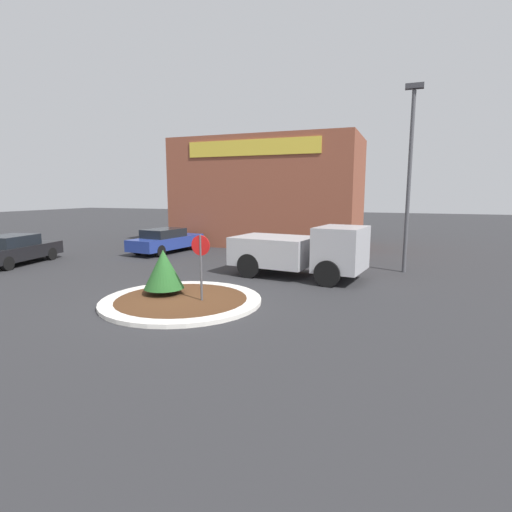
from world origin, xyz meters
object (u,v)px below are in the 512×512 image
(stop_sign, at_px, (201,257))
(utility_truck, at_px, (301,251))
(light_pole, at_px, (410,167))
(parked_sedan_blue, at_px, (166,240))
(parked_sedan_black, at_px, (14,250))

(stop_sign, xyz_separation_m, utility_truck, (1.80, 4.86, -0.37))
(utility_truck, distance_m, light_pole, 5.71)
(parked_sedan_blue, relative_size, light_pole, 0.64)
(light_pole, bearing_deg, parked_sedan_black, -164.82)
(stop_sign, distance_m, light_pole, 9.82)
(parked_sedan_blue, height_order, parked_sedan_black, parked_sedan_black)
(utility_truck, bearing_deg, parked_sedan_blue, 164.14)
(utility_truck, relative_size, light_pole, 0.72)
(stop_sign, bearing_deg, light_pole, 52.92)
(utility_truck, height_order, parked_sedan_black, utility_truck)
(parked_sedan_blue, distance_m, light_pole, 13.20)
(utility_truck, relative_size, parked_sedan_blue, 1.12)
(parked_sedan_blue, bearing_deg, utility_truck, -106.37)
(parked_sedan_black, bearing_deg, utility_truck, -92.02)
(parked_sedan_black, distance_m, light_pole, 18.12)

